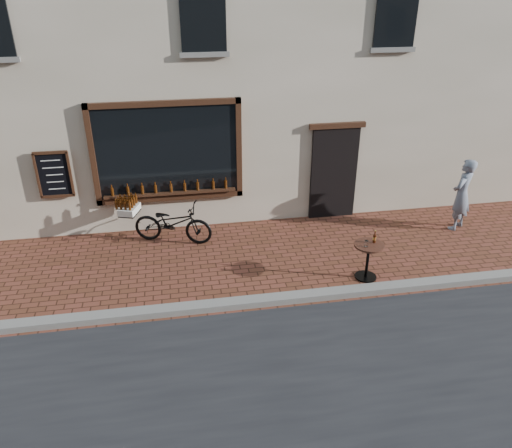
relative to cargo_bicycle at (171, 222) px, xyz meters
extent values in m
plane|color=#542B1B|center=(1.94, -2.82, -0.47)|extent=(90.00, 90.00, 0.00)
cube|color=slate|center=(1.94, -2.62, -0.41)|extent=(90.00, 0.25, 0.12)
cube|color=black|center=(0.04, 0.63, 1.38)|extent=(3.00, 0.06, 2.00)
cube|color=black|center=(0.04, 0.61, 2.44)|extent=(3.24, 0.10, 0.12)
cube|color=black|center=(0.04, 0.61, 0.32)|extent=(3.24, 0.10, 0.12)
cube|color=black|center=(-1.52, 0.61, 1.38)|extent=(0.12, 0.10, 2.24)
cube|color=black|center=(1.60, 0.61, 1.38)|extent=(0.12, 0.10, 2.24)
cube|color=black|center=(0.04, 0.56, 0.45)|extent=(2.90, 0.16, 0.05)
cube|color=black|center=(3.84, 0.64, 0.63)|extent=(1.10, 0.10, 2.20)
cube|color=black|center=(3.84, 0.61, 1.79)|extent=(1.30, 0.10, 0.12)
cube|color=black|center=(-2.36, 0.62, 1.03)|extent=(0.62, 0.04, 0.92)
cylinder|color=#3D1C07|center=(-1.21, 0.56, 0.57)|extent=(0.06, 0.06, 0.19)
cylinder|color=#3D1C07|center=(-0.90, 0.56, 0.57)|extent=(0.06, 0.06, 0.19)
cylinder|color=#3D1C07|center=(-0.59, 0.56, 0.57)|extent=(0.06, 0.06, 0.19)
cylinder|color=#3D1C07|center=(-0.27, 0.56, 0.57)|extent=(0.06, 0.06, 0.19)
cylinder|color=#3D1C07|center=(0.04, 0.56, 0.57)|extent=(0.06, 0.06, 0.19)
cylinder|color=#3D1C07|center=(0.35, 0.56, 0.57)|extent=(0.06, 0.06, 0.19)
cylinder|color=#3D1C07|center=(0.66, 0.56, 0.57)|extent=(0.06, 0.06, 0.19)
cylinder|color=#3D1C07|center=(0.98, 0.56, 0.57)|extent=(0.06, 0.06, 0.19)
cylinder|color=#3D1C07|center=(1.29, 0.56, 0.57)|extent=(0.06, 0.06, 0.19)
cube|color=black|center=(0.94, 0.64, 4.13)|extent=(0.90, 0.06, 1.40)
cube|color=black|center=(4.94, 0.64, 4.13)|extent=(0.90, 0.06, 1.40)
imported|color=black|center=(0.04, -0.01, -0.01)|extent=(1.84, 1.13, 0.91)
cube|color=black|center=(-0.88, 0.30, 0.16)|extent=(0.48, 0.57, 0.03)
cube|color=silver|center=(-0.88, 0.30, 0.25)|extent=(0.49, 0.59, 0.14)
cylinder|color=#3D1C07|center=(-0.84, 0.09, 0.41)|extent=(0.06, 0.06, 0.19)
cylinder|color=#3D1C07|center=(-0.93, 0.13, 0.41)|extent=(0.06, 0.06, 0.19)
cylinder|color=#3D1C07|center=(-1.03, 0.16, 0.41)|extent=(0.06, 0.06, 0.19)
cylinder|color=#3D1C07|center=(-1.13, 0.19, 0.41)|extent=(0.06, 0.06, 0.19)
cylinder|color=#3D1C07|center=(-0.80, 0.21, 0.41)|extent=(0.06, 0.06, 0.19)
cylinder|color=#3D1C07|center=(-0.90, 0.24, 0.41)|extent=(0.06, 0.06, 0.19)
cylinder|color=#3D1C07|center=(-0.99, 0.27, 0.41)|extent=(0.06, 0.06, 0.19)
cylinder|color=#3D1C07|center=(-1.09, 0.31, 0.41)|extent=(0.06, 0.06, 0.19)
cylinder|color=#3D1C07|center=(-0.76, 0.32, 0.41)|extent=(0.06, 0.06, 0.19)
cylinder|color=#3D1C07|center=(-0.86, 0.36, 0.41)|extent=(0.06, 0.06, 0.19)
cylinder|color=#3D1C07|center=(-0.95, 0.39, 0.41)|extent=(0.06, 0.06, 0.19)
cylinder|color=#3D1C07|center=(-1.05, 0.42, 0.41)|extent=(0.06, 0.06, 0.19)
cylinder|color=#3D1C07|center=(-0.72, 0.44, 0.41)|extent=(0.06, 0.06, 0.19)
cylinder|color=#3D1C07|center=(-0.82, 0.47, 0.41)|extent=(0.06, 0.06, 0.19)
cylinder|color=black|center=(3.69, -2.12, -0.45)|extent=(0.42, 0.42, 0.03)
cylinder|color=black|center=(3.69, -2.12, -0.10)|extent=(0.06, 0.06, 0.67)
cylinder|color=black|center=(3.69, -2.12, 0.25)|extent=(0.57, 0.57, 0.04)
cylinder|color=gold|center=(3.80, -2.06, 0.36)|extent=(0.06, 0.06, 0.06)
cylinder|color=white|center=(3.59, -2.19, 0.33)|extent=(0.07, 0.07, 0.12)
imported|color=slate|center=(6.52, -0.47, 0.37)|extent=(0.73, 0.69, 1.68)
camera|label=1|loc=(0.17, -9.85, 4.89)|focal=35.00mm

